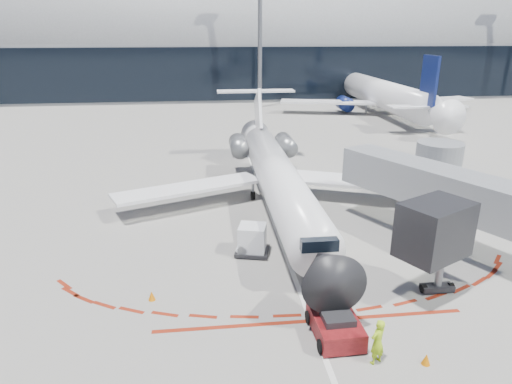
{
  "coord_description": "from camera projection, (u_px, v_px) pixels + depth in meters",
  "views": [
    {
      "loc": [
        -4.41,
        -28.33,
        12.26
      ],
      "look_at": [
        -1.22,
        -0.58,
        2.3
      ],
      "focal_mm": 32.0,
      "sensor_mm": 36.0,
      "label": 1
    }
  ],
  "objects": [
    {
      "name": "pushback_tug",
      "position": [
        335.0,
        325.0,
        19.22
      ],
      "size": [
        2.04,
        4.64,
        1.2
      ],
      "rotation": [
        0.0,
        0.0,
        0.03
      ],
      "color": "#500B0E",
      "rests_on": "ground"
    },
    {
      "name": "apron_stop_bar",
      "position": [
        311.0,
        321.0,
        20.34
      ],
      "size": [
        14.0,
        0.25,
        0.01
      ],
      "primitive_type": "cube",
      "color": "maroon",
      "rests_on": "ground"
    },
    {
      "name": "ground",
      "position": [
        273.0,
        220.0,
        31.1
      ],
      "size": [
        260.0,
        260.0,
        0.0
      ],
      "primitive_type": "plane",
      "color": "slate",
      "rests_on": "ground"
    },
    {
      "name": "safety_cone_right",
      "position": [
        426.0,
        359.0,
        17.64
      ],
      "size": [
        0.34,
        0.34,
        0.47
      ],
      "primitive_type": "cone",
      "color": "#D66D04",
      "rests_on": "ground"
    },
    {
      "name": "bg_airliner_1",
      "position": [
        381.0,
        74.0,
        69.85
      ],
      "size": [
        36.35,
        38.49,
        11.76
      ],
      "primitive_type": null,
      "color": "white",
      "rests_on": "ground"
    },
    {
      "name": "uld_container",
      "position": [
        252.0,
        240.0,
        26.16
      ],
      "size": [
        2.21,
        2.01,
        1.77
      ],
      "rotation": [
        0.0,
        0.0,
        -0.24
      ],
      "color": "black",
      "rests_on": "ground"
    },
    {
      "name": "apron_centerline",
      "position": [
        269.0,
        209.0,
        32.97
      ],
      "size": [
        0.25,
        40.0,
        0.01
      ],
      "primitive_type": "cube",
      "color": "silver",
      "rests_on": "ground"
    },
    {
      "name": "jet_bridge",
      "position": [
        436.0,
        188.0,
        28.33
      ],
      "size": [
        10.03,
        15.2,
        4.9
      ],
      "color": "gray",
      "rests_on": "ground"
    },
    {
      "name": "regional_jet",
      "position": [
        276.0,
        174.0,
        32.97
      ],
      "size": [
        23.69,
        29.21,
        7.32
      ],
      "color": "white",
      "rests_on": "ground"
    },
    {
      "name": "terminal_building",
      "position": [
        224.0,
        50.0,
        89.04
      ],
      "size": [
        150.0,
        24.15,
        24.0
      ],
      "color": "gray",
      "rests_on": "ground"
    },
    {
      "name": "safety_cone_left",
      "position": [
        152.0,
        296.0,
        21.85
      ],
      "size": [
        0.34,
        0.34,
        0.48
      ],
      "primitive_type": "cone",
      "color": "#D66D04",
      "rests_on": "ground"
    },
    {
      "name": "ramp_worker",
      "position": [
        377.0,
        342.0,
        17.49
      ],
      "size": [
        0.84,
        0.75,
        1.93
      ],
      "primitive_type": "imported",
      "rotation": [
        0.0,
        0.0,
        3.66
      ],
      "color": "#A6D616",
      "rests_on": "ground"
    },
    {
      "name": "light_mast_centre",
      "position": [
        260.0,
        28.0,
        72.36
      ],
      "size": [
        0.7,
        0.7,
        25.0
      ],
      "primitive_type": "cylinder",
      "color": "slate",
      "rests_on": "ground"
    }
  ]
}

